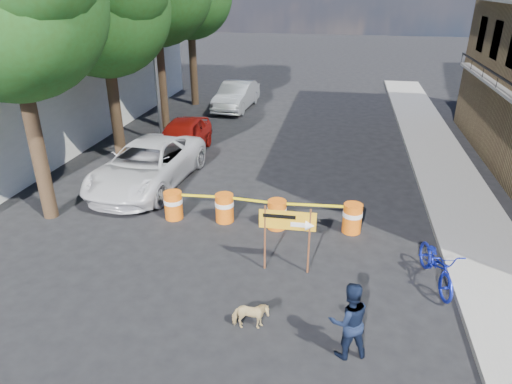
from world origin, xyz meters
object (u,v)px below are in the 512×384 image
at_px(barrel_mid_left, 224,207).
at_px(dog, 250,316).
at_px(bicycle, 440,246).
at_px(barrel_far_right, 352,218).
at_px(barrel_mid_right, 277,214).
at_px(detour_sign, 295,226).
at_px(sedan_silver, 236,96).
at_px(pedestrian, 349,321).
at_px(sedan_red, 182,138).
at_px(barrel_far_left, 173,205).
at_px(suv_white, 147,165).

height_order(barrel_mid_left, dog, barrel_mid_left).
bearing_deg(bicycle, barrel_far_right, 121.02).
relative_size(barrel_mid_right, detour_sign, 0.49).
distance_m(barrel_mid_left, sedan_silver, 13.91).
bearing_deg(sedan_silver, detour_sign, -68.22).
bearing_deg(sedan_silver, dog, -72.27).
height_order(pedestrian, sedan_silver, pedestrian).
relative_size(bicycle, dog, 2.63).
relative_size(barrel_far_right, sedan_red, 0.20).
xyz_separation_m(barrel_far_left, barrel_mid_left, (1.62, 0.12, 0.00)).
relative_size(barrel_far_left, barrel_far_right, 1.00).
bearing_deg(barrel_mid_right, suv_white, 155.59).
bearing_deg(suv_white, sedan_silver, 90.37).
bearing_deg(bicycle, barrel_far_left, 153.57).
xyz_separation_m(barrel_far_left, detour_sign, (4.02, -2.21, 0.86)).
bearing_deg(sedan_silver, barrel_far_left, -81.38).
xyz_separation_m(bicycle, suv_white, (-9.31, 4.35, -0.26)).
distance_m(pedestrian, sedan_red, 12.62).
relative_size(pedestrian, bicycle, 0.79).
height_order(barrel_mid_right, bicycle, bicycle).
height_order(barrel_mid_right, sedan_red, sedan_red).
height_order(dog, sedan_silver, sedan_silver).
height_order(barrel_mid_right, barrel_far_right, same).
distance_m(barrel_mid_left, pedestrian, 6.27).
height_order(barrel_far_right, sedan_silver, sedan_silver).
relative_size(pedestrian, sedan_red, 0.37).
distance_m(barrel_mid_left, barrel_far_right, 3.88).
relative_size(suv_white, sedan_silver, 1.22).
bearing_deg(suv_white, barrel_mid_right, -20.78).
bearing_deg(sedan_silver, bicycle, -57.47).
bearing_deg(barrel_far_left, detour_sign, -28.80).
distance_m(barrel_far_right, detour_sign, 2.92).
bearing_deg(barrel_far_left, suv_white, 128.22).
bearing_deg(detour_sign, barrel_far_left, 150.02).
xyz_separation_m(barrel_mid_left, suv_white, (-3.42, 2.18, 0.33)).
bearing_deg(dog, detour_sign, -25.00).
relative_size(sedan_red, sedan_silver, 0.96).
xyz_separation_m(detour_sign, sedan_silver, (-5.17, 15.96, -0.55)).
distance_m(dog, sedan_red, 11.30).
height_order(detour_sign, bicycle, bicycle).
relative_size(barrel_mid_left, dog, 1.12).
distance_m(barrel_mid_left, suv_white, 4.07).
bearing_deg(bicycle, sedan_silver, 107.60).
relative_size(barrel_far_left, detour_sign, 0.49).
distance_m(barrel_mid_right, dog, 4.51).
bearing_deg(sedan_silver, barrel_mid_right, -68.36).
bearing_deg(barrel_mid_left, barrel_mid_right, -4.31).
distance_m(barrel_far_left, barrel_far_right, 5.50).
xyz_separation_m(detour_sign, bicycle, (3.48, 0.15, -0.27)).
relative_size(detour_sign, sedan_red, 0.40).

